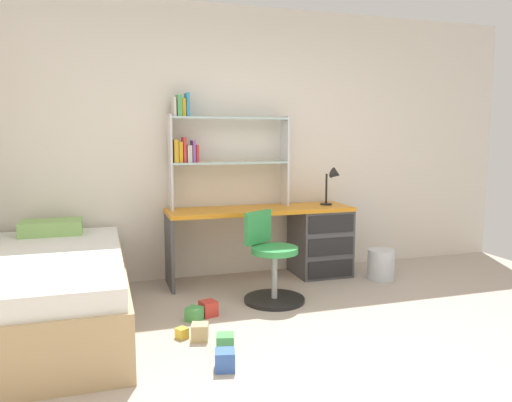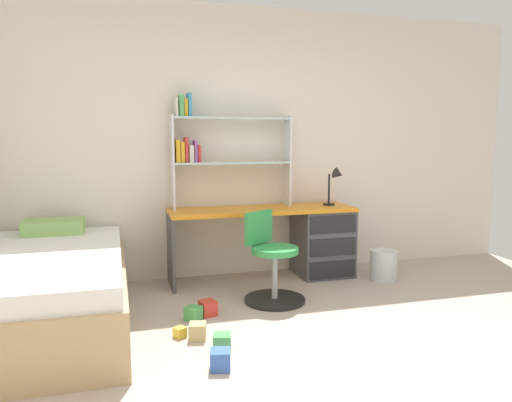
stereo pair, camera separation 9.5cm
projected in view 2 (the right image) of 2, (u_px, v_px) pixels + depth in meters
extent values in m
cube|color=#B2A393|center=(363.00, 379.00, 2.85)|extent=(5.94, 5.73, 0.02)
cube|color=silver|center=(252.00, 143.00, 4.96)|extent=(5.94, 0.06, 2.67)
cube|color=orange|center=(262.00, 210.00, 4.76)|extent=(1.81, 0.52, 0.04)
cube|color=#4C4C51|center=(322.00, 242.00, 4.98)|extent=(0.53, 0.49, 0.67)
cube|color=#4C4C51|center=(171.00, 252.00, 4.56)|extent=(0.03, 0.47, 0.67)
cube|color=black|center=(333.00, 270.00, 4.77)|extent=(0.48, 0.01, 0.17)
cube|color=black|center=(333.00, 247.00, 4.74)|extent=(0.48, 0.01, 0.17)
cube|color=black|center=(333.00, 224.00, 4.71)|extent=(0.48, 0.01, 0.17)
cube|color=silver|center=(172.00, 162.00, 4.60)|extent=(0.02, 0.22, 0.89)
cube|color=silver|center=(287.00, 161.00, 4.91)|extent=(0.02, 0.22, 0.89)
cube|color=silver|center=(232.00, 163.00, 4.76)|extent=(1.13, 0.22, 0.02)
cube|color=silver|center=(231.00, 118.00, 4.70)|extent=(1.13, 0.22, 0.02)
cube|color=gold|center=(177.00, 151.00, 4.60)|extent=(0.04, 0.16, 0.21)
cube|color=gold|center=(182.00, 152.00, 4.61)|extent=(0.03, 0.14, 0.19)
cube|color=red|center=(186.00, 150.00, 4.62)|extent=(0.03, 0.15, 0.23)
cube|color=beige|center=(191.00, 154.00, 4.63)|extent=(0.04, 0.15, 0.16)
cube|color=purple|center=(195.00, 151.00, 4.64)|extent=(0.03, 0.16, 0.20)
cube|color=red|center=(199.00, 153.00, 4.66)|extent=(0.02, 0.13, 0.16)
cube|color=beige|center=(176.00, 107.00, 4.54)|extent=(0.03, 0.18, 0.17)
cube|color=#4CA559|center=(181.00, 106.00, 4.55)|extent=(0.04, 0.18, 0.19)
cube|color=gold|center=(185.00, 108.00, 4.57)|extent=(0.03, 0.14, 0.16)
cube|color=#338CBF|center=(189.00, 105.00, 4.57)|extent=(0.03, 0.16, 0.22)
cylinder|color=black|center=(329.00, 204.00, 4.96)|extent=(0.12, 0.12, 0.02)
cylinder|color=black|center=(329.00, 189.00, 4.94)|extent=(0.02, 0.02, 0.30)
cone|color=black|center=(339.00, 174.00, 4.89)|extent=(0.12, 0.11, 0.13)
cylinder|color=black|center=(275.00, 300.00, 4.17)|extent=(0.52, 0.52, 0.03)
cylinder|color=#A5A8AD|center=(275.00, 277.00, 4.15)|extent=(0.05, 0.05, 0.42)
cylinder|color=green|center=(275.00, 250.00, 4.12)|extent=(0.40, 0.40, 0.05)
cube|color=green|center=(259.00, 227.00, 4.21)|extent=(0.29, 0.21, 0.28)
cube|color=tan|center=(45.00, 300.00, 3.56)|extent=(1.15, 2.06, 0.42)
cube|color=white|center=(42.00, 263.00, 3.52)|extent=(1.09, 2.00, 0.14)
cube|color=#8CBF66|center=(54.00, 226.00, 4.25)|extent=(0.50, 0.32, 0.12)
cylinder|color=silver|center=(384.00, 265.00, 4.79)|extent=(0.27, 0.27, 0.30)
cube|color=#3860B7|center=(220.00, 360.00, 2.94)|extent=(0.14, 0.14, 0.12)
cube|color=#479E51|center=(222.00, 343.00, 3.19)|extent=(0.14, 0.14, 0.11)
cube|color=red|center=(208.00, 308.00, 3.84)|extent=(0.15, 0.15, 0.12)
cube|color=tan|center=(198.00, 331.00, 3.38)|extent=(0.14, 0.14, 0.11)
cube|color=gold|center=(180.00, 332.00, 3.42)|extent=(0.10, 0.10, 0.07)
cube|color=#479E51|center=(193.00, 313.00, 3.74)|extent=(0.15, 0.15, 0.11)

